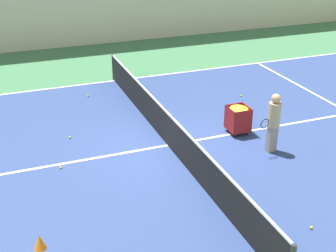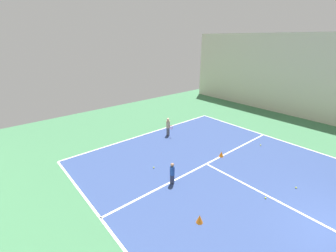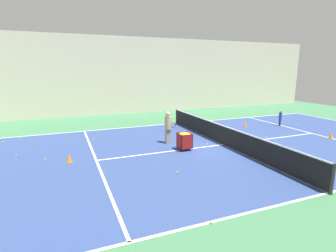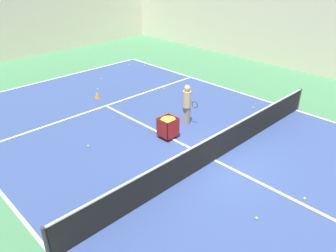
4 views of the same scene
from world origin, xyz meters
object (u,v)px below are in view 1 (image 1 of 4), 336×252
Objects in this scene: coach_at_net at (274,119)px; training_cone_0 at (40,242)px; ball_cart at (238,114)px; tennis_net at (168,129)px.

training_cone_0 is at bearing 8.78° from coach_at_net.
coach_at_net is at bearing 106.44° from training_cone_0.
coach_at_net is at bearing 12.53° from ball_cart.
tennis_net is at bearing 129.45° from training_cone_0.
coach_at_net is 1.47m from ball_cart.
coach_at_net is 6.93m from training_cone_0.
tennis_net is 2.95m from coach_at_net.
tennis_net reaches higher than ball_cart.
ball_cart is (-0.03, 2.28, 0.08)m from tennis_net.
tennis_net is 2.28m from ball_cart.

